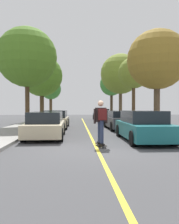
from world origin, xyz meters
name	(u,v)px	position (x,y,z in m)	size (l,w,h in m)	color
ground	(97,148)	(0.00, 0.00, 0.00)	(80.00, 80.00, 0.00)	#424244
center_line	(90,135)	(0.00, 4.00, 0.00)	(0.12, 39.20, 0.01)	gold
parked_car_left_nearest	(46,125)	(-2.36, 3.27, 0.67)	(1.97, 4.31, 1.33)	#BCAD89
parked_car_left_near	(56,119)	(-2.36, 8.90, 0.65)	(1.94, 4.38, 1.33)	#BCAD89
parked_car_right_nearest	(143,126)	(2.36, 1.93, 0.68)	(1.94, 4.52, 1.41)	#196066
parked_car_right_near	(120,120)	(2.36, 7.49, 0.65)	(1.97, 4.40, 1.31)	#38383D
parked_car_right_far	(108,117)	(2.36, 13.84, 0.63)	(1.90, 4.45, 1.26)	#B7B7BC
parked_car_right_farthest	(101,114)	(2.36, 19.80, 0.68)	(1.94, 4.09, 1.39)	navy
street_tree_left_nearest	(27,57)	(-4.46, 8.71, 5.30)	(4.46, 4.46, 7.41)	#4C3823
street_tree_left_near	(42,76)	(-4.46, 15.87, 4.91)	(4.39, 4.39, 6.99)	#4C3823
street_tree_left_far	(51,89)	(-4.46, 24.20, 4.15)	(2.94, 2.94, 5.53)	#4C3823
street_tree_right_nearest	(157,60)	(4.46, 5.94, 4.65)	(3.88, 3.88, 6.47)	brown
street_tree_right_near	(134,73)	(4.46, 12.00, 4.68)	(2.84, 2.84, 6.01)	#4C3823
street_tree_right_far	(121,74)	(4.46, 18.22, 5.53)	(4.76, 4.76, 7.79)	brown
street_tree_right_farthest	(111,84)	(4.46, 25.21, 5.01)	(3.46, 3.46, 6.65)	#3D2D1E
fire_hydrant	(142,123)	(3.86, 7.18, 0.49)	(0.20, 0.20, 0.70)	#B2140F
skateboard	(101,145)	(0.19, 0.35, 0.09)	(0.41, 0.87, 0.10)	black
skateboarder	(101,119)	(0.20, 0.32, 1.09)	(0.59, 0.70, 1.73)	black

